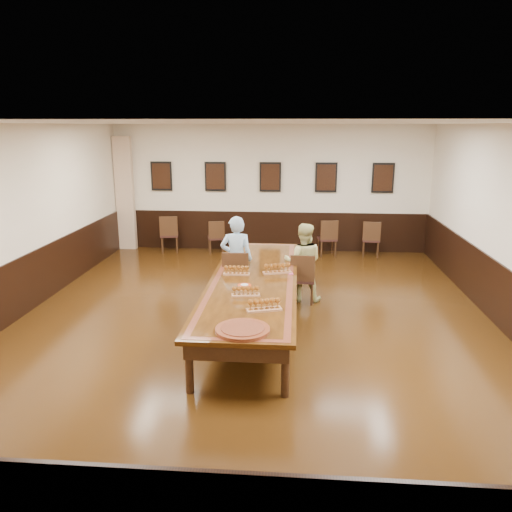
# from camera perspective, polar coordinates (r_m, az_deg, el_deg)

# --- Properties ---
(floor) EXTENTS (8.00, 10.00, 0.02)m
(floor) POSITION_cam_1_polar(r_m,az_deg,el_deg) (8.37, -0.28, -7.57)
(floor) COLOR black
(floor) RESTS_ON ground
(ceiling) EXTENTS (8.00, 10.00, 0.02)m
(ceiling) POSITION_cam_1_polar(r_m,az_deg,el_deg) (7.75, -0.31, 15.04)
(ceiling) COLOR white
(ceiling) RESTS_ON floor
(wall_back) EXTENTS (8.00, 0.02, 3.20)m
(wall_back) POSITION_cam_1_polar(r_m,az_deg,el_deg) (12.84, 1.65, 7.72)
(wall_back) COLOR #EEE0C7
(wall_back) RESTS_ON floor
(wall_front) EXTENTS (8.00, 0.02, 3.20)m
(wall_front) POSITION_cam_1_polar(r_m,az_deg,el_deg) (3.20, -8.31, -14.80)
(wall_front) COLOR #EEE0C7
(wall_front) RESTS_ON floor
(wall_left) EXTENTS (0.02, 10.00, 3.20)m
(wall_left) POSITION_cam_1_polar(r_m,az_deg,el_deg) (9.16, -26.20, 3.36)
(wall_left) COLOR #EEE0C7
(wall_left) RESTS_ON floor
(chair_man) EXTENTS (0.50, 0.54, 1.00)m
(chair_man) POSITION_cam_1_polar(r_m,az_deg,el_deg) (9.06, -2.27, -2.39)
(chair_man) COLOR #311815
(chair_man) RESTS_ON floor
(chair_woman) EXTENTS (0.46, 0.49, 0.93)m
(chair_woman) POSITION_cam_1_polar(r_m,az_deg,el_deg) (9.17, 5.35, -2.46)
(chair_woman) COLOR #311815
(chair_woman) RESTS_ON floor
(spare_chair_a) EXTENTS (0.54, 0.57, 0.95)m
(spare_chair_a) POSITION_cam_1_polar(r_m,az_deg,el_deg) (12.97, -9.88, 2.54)
(spare_chair_a) COLOR #311815
(spare_chair_a) RESTS_ON floor
(spare_chair_b) EXTENTS (0.50, 0.52, 0.85)m
(spare_chair_b) POSITION_cam_1_polar(r_m,az_deg,el_deg) (12.72, -4.60, 2.23)
(spare_chair_b) COLOR #311815
(spare_chair_b) RESTS_ON floor
(spare_chair_c) EXTENTS (0.50, 0.54, 0.92)m
(spare_chair_c) POSITION_cam_1_polar(r_m,az_deg,el_deg) (12.54, 8.14, 2.12)
(spare_chair_c) COLOR #311815
(spare_chair_c) RESTS_ON floor
(spare_chair_d) EXTENTS (0.47, 0.50, 0.90)m
(spare_chair_d) POSITION_cam_1_polar(r_m,az_deg,el_deg) (12.67, 13.01, 1.97)
(spare_chair_d) COLOR #311815
(spare_chair_d) RESTS_ON floor
(person_man) EXTENTS (0.61, 0.42, 1.60)m
(person_man) POSITION_cam_1_polar(r_m,az_deg,el_deg) (9.08, -2.25, -0.38)
(person_man) COLOR #5397D0
(person_man) RESTS_ON floor
(person_woman) EXTENTS (0.75, 0.60, 1.46)m
(person_woman) POSITION_cam_1_polar(r_m,az_deg,el_deg) (9.20, 5.41, -0.72)
(person_woman) COLOR #CFCC81
(person_woman) RESTS_ON floor
(pink_phone) EXTENTS (0.09, 0.14, 0.01)m
(pink_phone) POSITION_cam_1_polar(r_m,az_deg,el_deg) (8.40, 3.99, -1.99)
(pink_phone) COLOR #D14588
(pink_phone) RESTS_ON conference_table
(curtain) EXTENTS (0.45, 0.18, 2.90)m
(curtain) POSITION_cam_1_polar(r_m,az_deg,el_deg) (13.40, -14.75, 6.89)
(curtain) COLOR #CBA88B
(curtain) RESTS_ON floor
(wainscoting) EXTENTS (8.00, 10.00, 1.00)m
(wainscoting) POSITION_cam_1_polar(r_m,az_deg,el_deg) (8.19, -0.28, -4.27)
(wainscoting) COLOR black
(wainscoting) RESTS_ON floor
(conference_table) EXTENTS (1.40, 5.00, 0.76)m
(conference_table) POSITION_cam_1_polar(r_m,az_deg,el_deg) (8.16, -0.29, -3.53)
(conference_table) COLOR black
(conference_table) RESTS_ON floor
(posters) EXTENTS (6.14, 0.04, 0.74)m
(posters) POSITION_cam_1_polar(r_m,az_deg,el_deg) (12.74, 1.64, 9.02)
(posters) COLOR black
(posters) RESTS_ON wall_back
(flight_a) EXTENTS (0.44, 0.14, 0.16)m
(flight_a) POSITION_cam_1_polar(r_m,az_deg,el_deg) (8.30, -2.25, -1.66)
(flight_a) COLOR #9D6542
(flight_a) RESTS_ON conference_table
(flight_b) EXTENTS (0.50, 0.28, 0.18)m
(flight_b) POSITION_cam_1_polar(r_m,az_deg,el_deg) (8.38, 2.44, -1.45)
(flight_b) COLOR #9D6542
(flight_b) RESTS_ON conference_table
(flight_c) EXTENTS (0.43, 0.19, 0.16)m
(flight_c) POSITION_cam_1_polar(r_m,az_deg,el_deg) (7.28, -1.17, -4.07)
(flight_c) COLOR #9D6542
(flight_c) RESTS_ON conference_table
(flight_d) EXTENTS (0.50, 0.28, 0.18)m
(flight_d) POSITION_cam_1_polar(r_m,az_deg,el_deg) (6.71, 0.94, -5.62)
(flight_d) COLOR #9D6542
(flight_d) RESTS_ON conference_table
(red_plate_grp) EXTENTS (0.22, 0.22, 0.03)m
(red_plate_grp) POSITION_cam_1_polar(r_m,az_deg,el_deg) (7.74, -1.33, -3.38)
(red_plate_grp) COLOR #BA350C
(red_plate_grp) RESTS_ON conference_table
(carved_platter) EXTENTS (0.69, 0.69, 0.05)m
(carved_platter) POSITION_cam_1_polar(r_m,az_deg,el_deg) (6.09, -1.54, -8.40)
(carved_platter) COLOR #5A2212
(carved_platter) RESTS_ON conference_table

